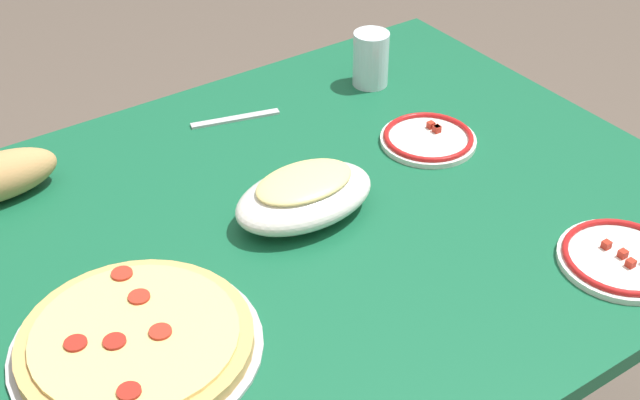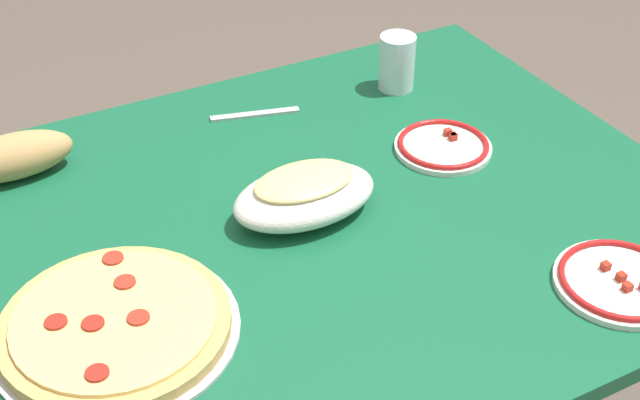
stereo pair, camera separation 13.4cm
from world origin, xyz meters
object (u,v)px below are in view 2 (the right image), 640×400
side_plate_near (620,281)px  side_plate_far (443,146)px  pepperoni_pizza (115,325)px  dining_table (320,267)px  baked_pasta_dish (304,193)px  bread_loaf (13,157)px  water_glass (397,62)px

side_plate_near → side_plate_far: 0.42m
pepperoni_pizza → dining_table: bearing=15.8°
dining_table → baked_pasta_dish: 0.15m
side_plate_far → bread_loaf: bread_loaf is taller
baked_pasta_dish → water_glass: (0.35, 0.29, 0.01)m
side_plate_far → bread_loaf: 0.74m
side_plate_far → bread_loaf: bearing=158.3°
baked_pasta_dish → side_plate_near: bearing=-48.7°
baked_pasta_dish → water_glass: 0.46m
side_plate_near → bread_loaf: 1.00m
side_plate_near → side_plate_far: bearing=92.7°
pepperoni_pizza → side_plate_far: (0.66, 0.17, -0.01)m
dining_table → water_glass: bearing=42.4°
water_glass → side_plate_near: (-0.03, -0.66, -0.05)m
baked_pasta_dish → side_plate_far: baked_pasta_dish is taller
water_glass → baked_pasta_dish: bearing=-140.6°
baked_pasta_dish → side_plate_near: baked_pasta_dish is taller
side_plate_far → water_glass: bearing=78.6°
dining_table → side_plate_far: bearing=13.4°
dining_table → pepperoni_pizza: size_ratio=3.59×
baked_pasta_dish → water_glass: size_ratio=2.17×
baked_pasta_dish → bread_loaf: (-0.39, 0.33, -0.00)m
water_glass → bread_loaf: water_glass is taller
pepperoni_pizza → baked_pasta_dish: size_ratio=1.42×
pepperoni_pizza → baked_pasta_dish: baked_pasta_dish is taller
pepperoni_pizza → side_plate_far: bearing=14.7°
dining_table → bread_loaf: bearing=139.8°
side_plate_near → bread_loaf: size_ratio=0.94×
water_glass → side_plate_far: bearing=-101.4°
pepperoni_pizza → baked_pasta_dish: 0.37m
side_plate_near → side_plate_far: same height
baked_pasta_dish → pepperoni_pizza: bearing=-161.2°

